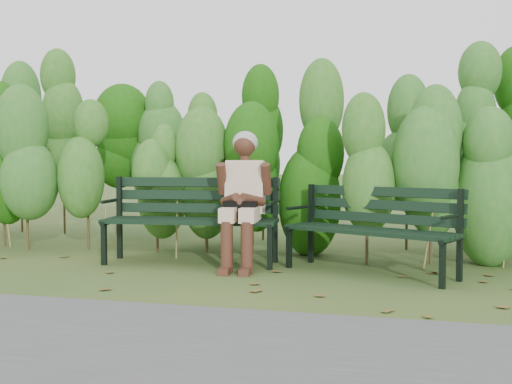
# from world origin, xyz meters

# --- Properties ---
(ground) EXTENTS (80.00, 80.00, 0.00)m
(ground) POSITION_xyz_m (0.00, 0.00, 0.00)
(ground) COLOR #2F5121
(footpath) EXTENTS (60.00, 2.50, 0.01)m
(footpath) POSITION_xyz_m (0.00, -2.20, 0.01)
(footpath) COLOR #474749
(footpath) RESTS_ON ground
(hedge_band) EXTENTS (11.04, 1.67, 2.42)m
(hedge_band) POSITION_xyz_m (0.00, 1.86, 1.26)
(hedge_band) COLOR #47381E
(hedge_band) RESTS_ON ground
(leaf_litter) EXTENTS (5.82, 2.26, 0.01)m
(leaf_litter) POSITION_xyz_m (0.44, -0.05, 0.00)
(leaf_litter) COLOR brown
(leaf_litter) RESTS_ON ground
(bench_left) EXTENTS (1.77, 0.71, 0.86)m
(bench_left) POSITION_xyz_m (-0.78, 0.85, 0.51)
(bench_left) COLOR black
(bench_left) RESTS_ON ground
(bench_right) EXTENTS (1.65, 1.13, 0.79)m
(bench_right) POSITION_xyz_m (1.02, 0.71, 0.47)
(bench_right) COLOR black
(bench_right) RESTS_ON ground
(seated_woman) EXTENTS (0.55, 0.80, 1.32)m
(seated_woman) POSITION_xyz_m (-0.22, 0.72, 0.74)
(seated_woman) COLOR beige
(seated_woman) RESTS_ON ground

